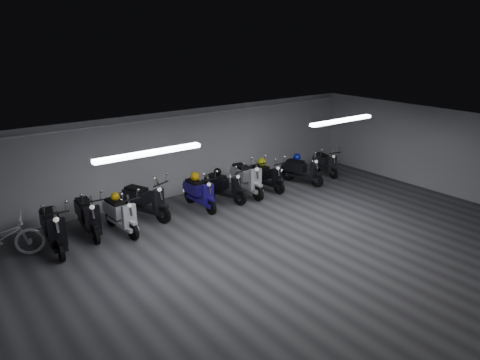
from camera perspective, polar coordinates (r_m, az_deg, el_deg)
floor at (r=11.39m, az=5.61°, el=-8.71°), size 14.00×10.00×0.01m
ceiling at (r=10.43m, az=6.09°, el=5.19°), size 14.00×10.00×0.01m
back_wall at (r=14.72m, az=-7.43°, el=3.38°), size 14.00×0.01×2.80m
right_wall at (r=16.23m, az=24.44°, el=3.29°), size 0.01×10.00×2.80m
fluor_strip_left at (r=9.60m, az=-11.43°, el=3.38°), size 2.40×0.18×0.08m
fluor_strip_right at (r=13.25m, az=12.76°, el=7.37°), size 2.40×0.18×0.08m
conduit at (r=14.38m, az=-7.46°, el=8.02°), size 13.60×0.05×0.05m
scooter_0 at (r=11.88m, az=-22.68°, el=-4.96°), size 0.82×2.05×1.49m
scooter_1 at (r=12.45m, az=-18.79°, el=-3.62°), size 0.79×1.96×1.43m
scooter_2 at (r=12.36m, az=-14.93°, el=-3.56°), size 0.78×1.88×1.36m
scooter_3 at (r=13.10m, az=-11.97°, el=-1.86°), size 1.32×2.05×1.45m
scooter_4 at (r=13.62m, az=-5.15°, el=-1.00°), size 0.62×1.80×1.33m
scooter_5 at (r=14.14m, az=-2.03°, el=-0.20°), size 1.18×1.89×1.33m
scooter_6 at (r=14.72m, az=0.89°, el=0.90°), size 0.86×2.07×1.50m
scooter_7 at (r=15.22m, az=3.42°, el=1.04°), size 0.76×1.78×1.28m
scooter_8 at (r=15.95m, az=7.96°, el=1.78°), size 1.06×1.87×1.32m
scooter_9 at (r=17.13m, az=10.83°, el=2.60°), size 0.90×1.72×1.22m
helmet_0 at (r=15.98m, az=7.24°, el=2.92°), size 0.26×0.26×0.26m
helmet_1 at (r=12.47m, az=-15.58°, el=-2.03°), size 0.24×0.24×0.24m
helmet_2 at (r=14.19m, az=-2.86°, el=1.05°), size 0.24×0.24×0.24m
helmet_3 at (r=15.29m, az=2.79°, el=2.31°), size 0.29×0.29×0.29m
helmet_4 at (r=13.73m, az=-5.75°, el=0.46°), size 0.28×0.28×0.28m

